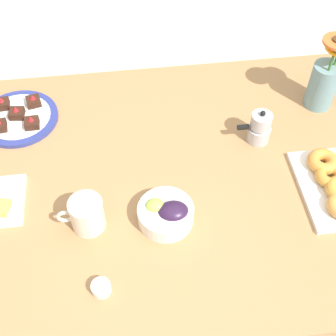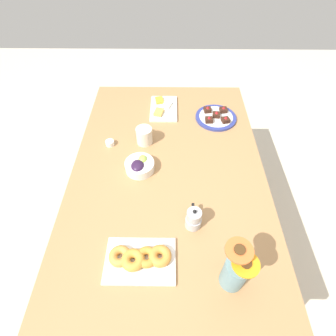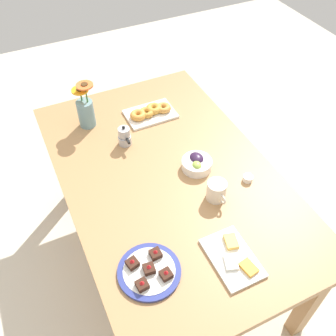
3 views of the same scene
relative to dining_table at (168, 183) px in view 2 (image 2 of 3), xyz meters
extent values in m
plane|color=beige|center=(0.00, 0.00, -0.65)|extent=(6.00, 6.00, 0.00)
cube|color=#A87A4C|center=(0.00, 0.00, 0.07)|extent=(1.60, 1.00, 0.04)
cube|color=#A87A4C|center=(0.72, -0.42, -0.30)|extent=(0.07, 0.07, 0.70)
cube|color=#A87A4C|center=(0.72, 0.42, -0.30)|extent=(0.07, 0.07, 0.70)
cylinder|color=silver|center=(0.23, 0.14, 0.13)|extent=(0.09, 0.09, 0.10)
cylinder|color=brown|center=(0.23, 0.14, 0.18)|extent=(0.08, 0.08, 0.00)
torus|color=silver|center=(0.29, 0.14, 0.13)|extent=(0.05, 0.01, 0.05)
cylinder|color=white|center=(0.02, 0.15, 0.11)|extent=(0.15, 0.15, 0.05)
ellipsoid|color=#2D1938|center=(0.01, 0.15, 0.13)|extent=(0.08, 0.07, 0.04)
ellipsoid|color=#9EC14C|center=(0.05, 0.13, 0.13)|extent=(0.05, 0.05, 0.04)
cube|color=white|center=(0.54, 0.03, 0.09)|extent=(0.26, 0.17, 0.01)
cube|color=#EFB74C|center=(0.48, 0.06, 0.11)|extent=(0.08, 0.07, 0.02)
cube|color=white|center=(0.56, 0.01, 0.11)|extent=(0.08, 0.07, 0.01)
cube|color=orange|center=(0.61, 0.06, 0.11)|extent=(0.08, 0.06, 0.01)
cube|color=white|center=(-0.46, 0.11, 0.09)|extent=(0.19, 0.28, 0.01)
torus|color=#D28937|center=(-0.45, 0.03, 0.12)|extent=(0.10, 0.10, 0.04)
torus|color=#CA8833|center=(-0.46, 0.08, 0.12)|extent=(0.10, 0.10, 0.03)
torus|color=gold|center=(-0.47, 0.13, 0.12)|extent=(0.12, 0.12, 0.04)
torus|color=gold|center=(-0.45, 0.18, 0.12)|extent=(0.12, 0.12, 0.03)
cylinder|color=white|center=(0.20, 0.33, 0.10)|extent=(0.05, 0.05, 0.03)
cylinder|color=#C68923|center=(0.20, 0.33, 0.11)|extent=(0.04, 0.04, 0.01)
cylinder|color=navy|center=(0.45, -0.29, 0.09)|extent=(0.25, 0.25, 0.01)
cylinder|color=white|center=(0.45, -0.29, 0.09)|extent=(0.21, 0.21, 0.01)
cube|color=#381E14|center=(0.40, -0.24, 0.11)|extent=(0.05, 0.05, 0.02)
cone|color=red|center=(0.40, -0.24, 0.13)|extent=(0.02, 0.02, 0.01)
cube|color=#381E14|center=(0.50, -0.24, 0.11)|extent=(0.05, 0.05, 0.02)
cone|color=red|center=(0.50, -0.24, 0.13)|extent=(0.02, 0.02, 0.01)
cube|color=#381E14|center=(0.40, -0.34, 0.11)|extent=(0.05, 0.05, 0.02)
cone|color=red|center=(0.40, -0.34, 0.13)|extent=(0.02, 0.02, 0.01)
cube|color=#381E14|center=(0.50, -0.34, 0.11)|extent=(0.05, 0.05, 0.02)
cone|color=red|center=(0.50, -0.34, 0.13)|extent=(0.02, 0.02, 0.01)
cube|color=#381E14|center=(0.45, -0.29, 0.11)|extent=(0.05, 0.05, 0.02)
cone|color=red|center=(0.45, -0.29, 0.13)|extent=(0.02, 0.02, 0.01)
cylinder|color=#6B939E|center=(-0.53, -0.24, 0.16)|extent=(0.09, 0.09, 0.16)
cylinder|color=#3D702D|center=(-0.52, -0.23, 0.29)|extent=(0.01, 0.01, 0.10)
cylinder|color=orange|center=(-0.52, -0.23, 0.35)|extent=(0.09, 0.09, 0.01)
cylinder|color=#472D14|center=(-0.52, -0.23, 0.35)|extent=(0.04, 0.04, 0.01)
cylinder|color=#3D702D|center=(-0.55, -0.25, 0.27)|extent=(0.01, 0.01, 0.06)
cylinder|color=orange|center=(-0.55, -0.25, 0.31)|extent=(0.09, 0.09, 0.01)
cylinder|color=#472D14|center=(-0.55, -0.25, 0.31)|extent=(0.04, 0.04, 0.01)
cylinder|color=#B7B7BC|center=(-0.30, -0.11, 0.11)|extent=(0.07, 0.07, 0.05)
cylinder|color=#B7B7BC|center=(-0.30, -0.11, 0.14)|extent=(0.05, 0.05, 0.01)
cylinder|color=#B7B7BC|center=(-0.30, -0.11, 0.17)|extent=(0.06, 0.06, 0.04)
sphere|color=black|center=(-0.30, -0.11, 0.20)|extent=(0.02, 0.02, 0.02)
cube|color=black|center=(-0.24, -0.11, 0.15)|extent=(0.04, 0.01, 0.01)
camera|label=1|loc=(0.11, 0.84, 1.15)|focal=50.00mm
camera|label=2|loc=(-0.86, -0.01, 1.12)|focal=28.00mm
camera|label=3|loc=(1.13, -0.53, 1.44)|focal=40.00mm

